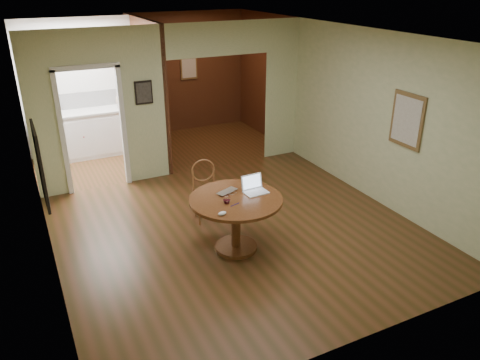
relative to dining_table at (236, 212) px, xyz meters
name	(u,v)px	position (x,y,z in m)	size (l,w,h in m)	color
floor	(240,232)	(0.24, 0.37, -0.57)	(5.00, 5.00, 0.00)	#453013
room_shell	(143,101)	(-0.23, 3.47, 0.72)	(5.20, 7.50, 5.00)	silver
dining_table	(236,212)	(0.00, 0.00, 0.00)	(1.23, 1.23, 0.77)	brown
chair	(205,187)	(-0.03, 1.01, -0.05)	(0.45, 0.45, 0.93)	brown
open_laptop	(254,187)	(0.31, 0.08, 0.26)	(0.32, 0.28, 0.22)	white
closed_laptop	(230,193)	(-0.01, 0.16, 0.21)	(0.31, 0.20, 0.02)	#B2B2B7
mouse	(222,213)	(-0.35, -0.35, 0.22)	(0.11, 0.06, 0.05)	white
wine_glass	(227,199)	(-0.17, -0.08, 0.25)	(0.10, 0.10, 0.11)	white
pen	(235,205)	(-0.10, -0.17, 0.20)	(0.01, 0.01, 0.14)	#0E0D61
kitchen_cabinet	(89,133)	(-1.11, 4.57, -0.10)	(2.06, 0.60, 0.94)	white
grocery_bag	(123,100)	(-0.36, 4.57, 0.52)	(0.29, 0.25, 0.29)	tan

